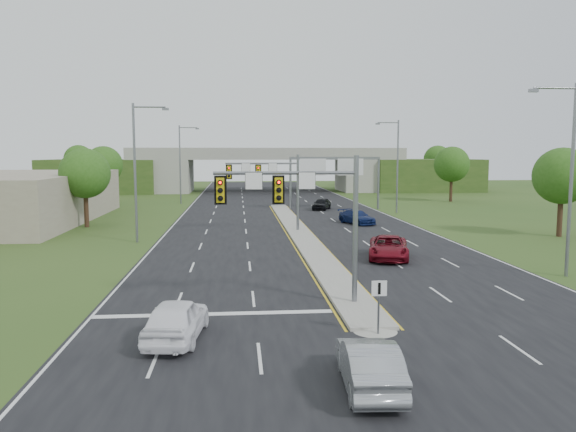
{
  "coord_description": "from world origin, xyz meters",
  "views": [
    {
      "loc": [
        -5.39,
        -25.33,
        7.07
      ],
      "look_at": [
        -2.14,
        11.08,
        3.0
      ],
      "focal_mm": 35.0,
      "sensor_mm": 36.0,
      "label": 1
    }
  ],
  "objects_px": {
    "car_far_c": "(322,204)",
    "signal_mast_far": "(273,180)",
    "overpass": "(267,172)",
    "keep_right_sign": "(379,298)",
    "car_far_a": "(388,247)",
    "car_far_b": "(357,217)",
    "signal_mast_near": "(307,205)",
    "sign_gantry": "(334,168)",
    "car_silver": "(369,364)",
    "car_white": "(176,319)"
  },
  "relations": [
    {
      "from": "signal_mast_far",
      "to": "sign_gantry",
      "type": "height_order",
      "value": "signal_mast_far"
    },
    {
      "from": "signal_mast_near",
      "to": "overpass",
      "type": "xyz_separation_m",
      "value": [
        2.26,
        80.07,
        -1.17
      ]
    },
    {
      "from": "overpass",
      "to": "car_far_c",
      "type": "height_order",
      "value": "overpass"
    },
    {
      "from": "keep_right_sign",
      "to": "car_far_b",
      "type": "relative_size",
      "value": 0.47
    },
    {
      "from": "car_far_c",
      "to": "car_far_b",
      "type": "bearing_deg",
      "value": -62.44
    },
    {
      "from": "signal_mast_far",
      "to": "car_far_b",
      "type": "relative_size",
      "value": 1.48
    },
    {
      "from": "car_white",
      "to": "car_silver",
      "type": "height_order",
      "value": "car_white"
    },
    {
      "from": "signal_mast_far",
      "to": "keep_right_sign",
      "type": "distance_m",
      "value": 29.71
    },
    {
      "from": "sign_gantry",
      "to": "car_far_a",
      "type": "distance_m",
      "value": 34.02
    },
    {
      "from": "sign_gantry",
      "to": "overpass",
      "type": "bearing_deg",
      "value": 100.79
    },
    {
      "from": "car_far_c",
      "to": "keep_right_sign",
      "type": "bearing_deg",
      "value": -73.86
    },
    {
      "from": "car_white",
      "to": "car_silver",
      "type": "xyz_separation_m",
      "value": [
        6.28,
        -5.0,
        -0.07
      ]
    },
    {
      "from": "car_far_b",
      "to": "signal_mast_near",
      "type": "bearing_deg",
      "value": -129.2
    },
    {
      "from": "signal_mast_near",
      "to": "car_silver",
      "type": "height_order",
      "value": "signal_mast_near"
    },
    {
      "from": "sign_gantry",
      "to": "car_far_b",
      "type": "height_order",
      "value": "sign_gantry"
    },
    {
      "from": "keep_right_sign",
      "to": "car_far_c",
      "type": "height_order",
      "value": "keep_right_sign"
    },
    {
      "from": "car_white",
      "to": "car_far_c",
      "type": "distance_m",
      "value": 50.66
    },
    {
      "from": "signal_mast_far",
      "to": "keep_right_sign",
      "type": "xyz_separation_m",
      "value": [
        2.26,
        -29.45,
        -3.21
      ]
    },
    {
      "from": "sign_gantry",
      "to": "car_far_b",
      "type": "xyz_separation_m",
      "value": [
        -0.14,
        -14.91,
        -4.53
      ]
    },
    {
      "from": "keep_right_sign",
      "to": "car_far_a",
      "type": "bearing_deg",
      "value": 73.46
    },
    {
      "from": "signal_mast_near",
      "to": "car_far_c",
      "type": "relative_size",
      "value": 1.62
    },
    {
      "from": "sign_gantry",
      "to": "car_far_b",
      "type": "relative_size",
      "value": 2.45
    },
    {
      "from": "overpass",
      "to": "car_far_c",
      "type": "relative_size",
      "value": 18.55
    },
    {
      "from": "sign_gantry",
      "to": "overpass",
      "type": "xyz_separation_m",
      "value": [
        -6.68,
        35.08,
        -1.69
      ]
    },
    {
      "from": "overpass",
      "to": "car_far_a",
      "type": "xyz_separation_m",
      "value": [
        4.69,
        -68.75,
        -2.77
      ]
    },
    {
      "from": "car_silver",
      "to": "car_far_b",
      "type": "relative_size",
      "value": 0.95
    },
    {
      "from": "signal_mast_far",
      "to": "overpass",
      "type": "height_order",
      "value": "overpass"
    },
    {
      "from": "overpass",
      "to": "signal_mast_near",
      "type": "bearing_deg",
      "value": -91.62
    },
    {
      "from": "signal_mast_near",
      "to": "sign_gantry",
      "type": "relative_size",
      "value": 0.6
    },
    {
      "from": "signal_mast_near",
      "to": "car_white",
      "type": "xyz_separation_m",
      "value": [
        -5.51,
        -4.22,
        -3.9
      ]
    },
    {
      "from": "signal_mast_far",
      "to": "car_far_c",
      "type": "distance_m",
      "value": 21.47
    },
    {
      "from": "keep_right_sign",
      "to": "sign_gantry",
      "type": "xyz_separation_m",
      "value": [
        6.68,
        49.45,
        3.72
      ]
    },
    {
      "from": "signal_mast_near",
      "to": "car_far_a",
      "type": "bearing_deg",
      "value": 58.46
    },
    {
      "from": "sign_gantry",
      "to": "car_far_c",
      "type": "relative_size",
      "value": 2.69
    },
    {
      "from": "keep_right_sign",
      "to": "car_far_a",
      "type": "relative_size",
      "value": 0.4
    },
    {
      "from": "car_silver",
      "to": "signal_mast_near",
      "type": "bearing_deg",
      "value": -81.68
    },
    {
      "from": "keep_right_sign",
      "to": "sign_gantry",
      "type": "bearing_deg",
      "value": 82.3
    },
    {
      "from": "sign_gantry",
      "to": "car_far_a",
      "type": "height_order",
      "value": "sign_gantry"
    },
    {
      "from": "keep_right_sign",
      "to": "car_white",
      "type": "distance_m",
      "value": 7.81
    },
    {
      "from": "keep_right_sign",
      "to": "sign_gantry",
      "type": "height_order",
      "value": "sign_gantry"
    },
    {
      "from": "car_far_b",
      "to": "sign_gantry",
      "type": "bearing_deg",
      "value": 66.57
    },
    {
      "from": "car_far_a",
      "to": "overpass",
      "type": "bearing_deg",
      "value": 108.3
    },
    {
      "from": "signal_mast_near",
      "to": "car_white",
      "type": "distance_m",
      "value": 7.97
    },
    {
      "from": "signal_mast_near",
      "to": "car_silver",
      "type": "distance_m",
      "value": 10.07
    },
    {
      "from": "signal_mast_near",
      "to": "sign_gantry",
      "type": "distance_m",
      "value": 45.88
    },
    {
      "from": "car_far_c",
      "to": "signal_mast_far",
      "type": "bearing_deg",
      "value": -88.44
    },
    {
      "from": "signal_mast_far",
      "to": "sign_gantry",
      "type": "relative_size",
      "value": 0.6
    },
    {
      "from": "car_white",
      "to": "car_far_b",
      "type": "distance_m",
      "value": 37.18
    },
    {
      "from": "keep_right_sign",
      "to": "car_far_a",
      "type": "xyz_separation_m",
      "value": [
        4.69,
        15.78,
        -0.73
      ]
    },
    {
      "from": "signal_mast_far",
      "to": "car_silver",
      "type": "height_order",
      "value": "signal_mast_far"
    }
  ]
}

